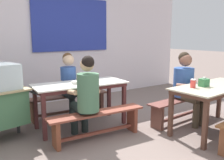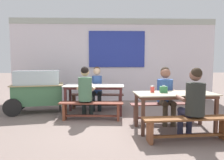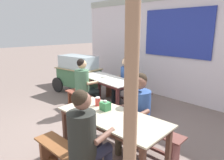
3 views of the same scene
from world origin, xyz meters
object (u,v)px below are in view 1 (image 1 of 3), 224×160
at_px(person_left_back_turned, 86,94).
at_px(bench_near_back, 182,106).
at_px(dining_table_far, 81,88).
at_px(tissue_box, 204,82).
at_px(soup_bowl, 76,82).
at_px(condiment_jar, 193,83).
at_px(person_center_facing, 70,82).
at_px(person_right_near_table, 186,83).
at_px(bench_far_back, 69,102).
at_px(bench_far_front, 97,121).
at_px(dining_table_near, 215,90).

bearing_deg(person_left_back_turned, bench_near_back, -7.97).
xyz_separation_m(dining_table_far, tissue_box, (1.49, -1.35, 0.15)).
bearing_deg(soup_bowl, condiment_jar, -43.43).
bearing_deg(person_center_facing, bench_near_back, -39.74).
relative_size(dining_table_far, soup_bowl, 11.50).
height_order(bench_near_back, condiment_jar, condiment_jar).
bearing_deg(bench_near_back, dining_table_far, 154.34).
xyz_separation_m(bench_near_back, soup_bowl, (-1.76, 0.78, 0.51)).
xyz_separation_m(person_right_near_table, person_left_back_turned, (-1.85, 0.32, -0.01)).
relative_size(bench_far_back, tissue_box, 10.99).
bearing_deg(bench_far_back, soup_bowl, -102.57).
relative_size(bench_far_front, person_center_facing, 1.24).
bearing_deg(bench_far_front, dining_table_near, -24.57).
bearing_deg(person_left_back_turned, person_right_near_table, -9.74).
xyz_separation_m(person_center_facing, soup_bowl, (-0.15, -0.56, 0.09)).
bearing_deg(condiment_jar, person_left_back_turned, 151.88).
height_order(bench_near_back, soup_bowl, soup_bowl).
height_order(person_left_back_turned, soup_bowl, person_left_back_turned).
xyz_separation_m(dining_table_near, person_left_back_turned, (-1.88, 0.87, 0.03)).
bearing_deg(dining_table_near, condiment_jar, 166.83).
xyz_separation_m(dining_table_near, bench_far_front, (-1.74, 0.80, -0.40)).
relative_size(dining_table_far, bench_near_back, 1.02).
bearing_deg(tissue_box, person_right_near_table, 69.02).
distance_m(bench_far_back, person_right_near_table, 2.24).
height_order(tissue_box, soup_bowl, tissue_box).
height_order(person_right_near_table, soup_bowl, person_right_near_table).
xyz_separation_m(bench_near_back, condiment_jar, (-0.39, -0.51, 0.56)).
distance_m(dining_table_far, person_right_near_table, 1.88).
bearing_deg(person_center_facing, person_right_near_table, -40.71).
bearing_deg(condiment_jar, dining_table_far, 133.99).
xyz_separation_m(tissue_box, soup_bowl, (-1.59, 1.33, -0.04)).
bearing_deg(person_right_near_table, person_left_back_turned, 170.26).
relative_size(bench_far_back, bench_near_back, 1.02).
relative_size(bench_near_back, person_right_near_table, 1.24).
relative_size(bench_far_front, person_right_near_table, 1.21).
relative_size(dining_table_far, person_center_facing, 1.30).
bearing_deg(person_right_near_table, dining_table_near, -87.37).
relative_size(bench_near_back, tissue_box, 10.73).
height_order(tissue_box, condiment_jar, tissue_box).
bearing_deg(person_center_facing, person_left_back_turned, -102.14).
xyz_separation_m(dining_table_near, person_center_facing, (-1.65, 1.95, 0.01)).
bearing_deg(person_center_facing, tissue_box, -52.78).
relative_size(dining_table_near, person_center_facing, 1.33).
xyz_separation_m(person_center_facing, person_left_back_turned, (-0.23, -1.08, 0.02)).
bearing_deg(condiment_jar, dining_table_near, -13.17).
bearing_deg(bench_near_back, bench_far_front, 173.96).
relative_size(bench_far_back, person_right_near_table, 1.27).
distance_m(dining_table_far, person_center_facing, 0.54).
height_order(dining_table_near, person_right_near_table, person_right_near_table).
height_order(dining_table_far, person_right_near_table, person_right_near_table).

